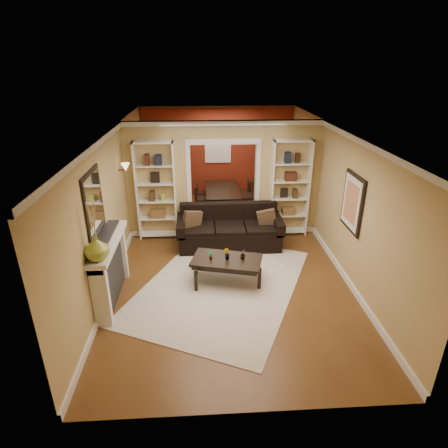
{
  "coord_description": "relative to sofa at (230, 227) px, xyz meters",
  "views": [
    {
      "loc": [
        -0.49,
        -7.2,
        3.92
      ],
      "look_at": [
        -0.1,
        -0.8,
        1.1
      ],
      "focal_mm": 30.0,
      "sensor_mm": 36.0,
      "label": 1
    }
  ],
  "objects": [
    {
      "name": "coffee_table",
      "position": [
        -0.17,
        -1.5,
        -0.21
      ],
      "size": [
        1.42,
        1.0,
        0.49
      ],
      "primitive_type": "cube",
      "rotation": [
        0.0,
        0.0,
        -0.25
      ],
      "color": "black",
      "rests_on": "floor"
    },
    {
      "name": "bookshelf_right",
      "position": [
        1.45,
        0.58,
        0.69
      ],
      "size": [
        0.9,
        0.3,
        2.3
      ],
      "primitive_type": "cube",
      "color": "white",
      "rests_on": "floor"
    },
    {
      "name": "plant_right",
      "position": [
        0.13,
        -1.5,
        0.12
      ],
      "size": [
        0.12,
        0.12,
        0.18
      ],
      "primitive_type": "imported",
      "rotation": [
        0.0,
        0.0,
        4.54
      ],
      "color": "#336626",
      "rests_on": "coffee_table"
    },
    {
      "name": "partition_wall",
      "position": [
        -0.1,
        0.75,
        0.89
      ],
      "size": [
        4.5,
        0.15,
        2.7
      ],
      "primitive_type": "cube",
      "color": "tan",
      "rests_on": "floor"
    },
    {
      "name": "plant_left",
      "position": [
        -0.47,
        -1.5,
        0.13
      ],
      "size": [
        0.12,
        0.12,
        0.19
      ],
      "primitive_type": "imported",
      "rotation": [
        0.0,
        0.0,
        0.69
      ],
      "color": "#336626",
      "rests_on": "coffee_table"
    },
    {
      "name": "fireplace",
      "position": [
        -2.19,
        -1.95,
        0.12
      ],
      "size": [
        0.32,
        1.7,
        1.16
      ],
      "primitive_type": "cube",
      "color": "white",
      "rests_on": "floor"
    },
    {
      "name": "pillow_right",
      "position": [
        0.83,
        -0.02,
        0.19
      ],
      "size": [
        0.4,
        0.13,
        0.4
      ],
      "primitive_type": "cube",
      "rotation": [
        0.0,
        0.0,
        -0.04
      ],
      "color": "brown",
      "rests_on": "sofa"
    },
    {
      "name": "vase",
      "position": [
        -2.19,
        -2.6,
        0.9
      ],
      "size": [
        0.39,
        0.39,
        0.39
      ],
      "primitive_type": "imported",
      "rotation": [
        0.0,
        0.0,
        -0.05
      ],
      "color": "#92A234",
      "rests_on": "fireplace"
    },
    {
      "name": "dining_chair_se",
      "position": [
        0.55,
        2.63,
        -0.07
      ],
      "size": [
        0.47,
        0.47,
        0.77
      ],
      "primitive_type": "cube",
      "rotation": [
        0.0,
        0.0,
        -1.85
      ],
      "color": "black",
      "rests_on": "floor"
    },
    {
      "name": "area_rug",
      "position": [
        -0.28,
        -1.63,
        -0.45
      ],
      "size": [
        3.96,
        4.48,
        0.01
      ],
      "primitive_type": "cube",
      "rotation": [
        0.0,
        0.0,
        -0.43
      ],
      "color": "beige",
      "rests_on": "floor"
    },
    {
      "name": "wall_back",
      "position": [
        -0.1,
        3.55,
        0.89
      ],
      "size": [
        8.0,
        0.0,
        8.0
      ],
      "primitive_type": "plane",
      "rotation": [
        1.57,
        0.0,
        0.0
      ],
      "color": "tan",
      "rests_on": "ground"
    },
    {
      "name": "framed_art",
      "position": [
        2.11,
        -1.45,
        1.09
      ],
      "size": [
        0.04,
        0.85,
        1.05
      ],
      "primitive_type": "cube",
      "color": "black",
      "rests_on": "wall_right"
    },
    {
      "name": "wall_sconce",
      "position": [
        -2.25,
        0.1,
        1.37
      ],
      "size": [
        0.18,
        0.18,
        0.22
      ],
      "primitive_type": "cube",
      "color": "#FFE0A5",
      "rests_on": "wall_left"
    },
    {
      "name": "dining_chair_nw",
      "position": [
        -0.55,
        2.03,
        -0.04
      ],
      "size": [
        0.46,
        0.46,
        0.84
      ],
      "primitive_type": "cube",
      "rotation": [
        0.0,
        0.0,
        1.44
      ],
      "color": "black",
      "rests_on": "floor"
    },
    {
      "name": "dining_window",
      "position": [
        -0.1,
        3.48,
        1.09
      ],
      "size": [
        0.78,
        0.03,
        0.98
      ],
      "primitive_type": "cube",
      "color": "#8CA5CC",
      "rests_on": "wall_back"
    },
    {
      "name": "ceiling",
      "position": [
        -0.1,
        -0.45,
        2.24
      ],
      "size": [
        8.0,
        8.0,
        0.0
      ],
      "primitive_type": "plane",
      "rotation": [
        3.14,
        0.0,
        0.0
      ],
      "color": "white",
      "rests_on": "ground"
    },
    {
      "name": "wall_front",
      "position": [
        -0.1,
        -4.45,
        0.89
      ],
      "size": [
        8.0,
        0.0,
        8.0
      ],
      "primitive_type": "plane",
      "rotation": [
        -1.57,
        0.0,
        0.0
      ],
      "color": "tan",
      "rests_on": "ground"
    },
    {
      "name": "pillow_left",
      "position": [
        -0.83,
        -0.02,
        0.2
      ],
      "size": [
        0.43,
        0.3,
        0.42
      ],
      "primitive_type": "cube",
      "rotation": [
        0.0,
        0.0,
        0.47
      ],
      "color": "brown",
      "rests_on": "sofa"
    },
    {
      "name": "chandelier",
      "position": [
        -0.1,
        2.25,
        1.56
      ],
      "size": [
        0.5,
        0.5,
        0.3
      ],
      "primitive_type": "cube",
      "color": "#3C241B",
      "rests_on": "ceiling"
    },
    {
      "name": "wall_right",
      "position": [
        2.15,
        -0.45,
        0.89
      ],
      "size": [
        0.0,
        8.0,
        8.0
      ],
      "primitive_type": "plane",
      "rotation": [
        1.57,
        0.0,
        -1.57
      ],
      "color": "tan",
      "rests_on": "ground"
    },
    {
      "name": "dining_table",
      "position": [
        0.0,
        2.33,
        -0.16
      ],
      "size": [
        1.7,
        0.95,
        0.6
      ],
      "primitive_type": "imported",
      "rotation": [
        0.0,
        0.0,
        1.57
      ],
      "color": "black",
      "rests_on": "floor"
    },
    {
      "name": "bookshelf_left",
      "position": [
        -1.65,
        0.58,
        0.69
      ],
      "size": [
        0.9,
        0.3,
        2.3
      ],
      "primitive_type": "cube",
      "color": "white",
      "rests_on": "floor"
    },
    {
      "name": "red_back_panel",
      "position": [
        -0.1,
        3.52,
        0.86
      ],
      "size": [
        4.44,
        0.04,
        2.64
      ],
      "primitive_type": "cube",
      "color": "maroon",
      "rests_on": "floor"
    },
    {
      "name": "sofa",
      "position": [
        0.0,
        0.0,
        0.0
      ],
      "size": [
        2.35,
        1.01,
        0.92
      ],
      "primitive_type": "cube",
      "color": "black",
      "rests_on": "floor"
    },
    {
      "name": "mirror",
      "position": [
        -2.33,
        -1.95,
        1.34
      ],
      "size": [
        0.03,
        0.95,
        1.1
      ],
      "primitive_type": "cube",
      "color": "silver",
      "rests_on": "wall_left"
    },
    {
      "name": "floor",
      "position": [
        -0.1,
        -0.45,
        -0.46
      ],
      "size": [
        8.0,
        8.0,
        0.0
      ],
      "primitive_type": "plane",
      "color": "brown",
      "rests_on": "ground"
    },
    {
      "name": "dining_chair_sw",
      "position": [
        -0.55,
        2.63,
        -0.08
      ],
      "size": [
        0.49,
        0.49,
        0.76
      ],
      "primitive_type": "cube",
      "rotation": [
        0.0,
        0.0,
        1.14
      ],
      "color": "black",
      "rests_on": "floor"
    },
    {
      "name": "dining_chair_ne",
      "position": [
        0.55,
        2.03,
        0.01
      ],
      "size": [
        0.61,
        0.61,
        0.94
      ],
      "primitive_type": "cube",
      "rotation": [
        0.0,
        0.0,
        -1.18
      ],
      "color": "black",
      "rests_on": "floor"
    },
    {
      "name": "plant_center",
      "position": [
        -0.17,
        -1.5,
        0.14
      ],
      "size": [
        0.15,
        0.14,
        0.21
      ],
      "primitive_type": "imported",
      "rotation": [
        0.0,
        0.0,
        2.53
      ],
      "color": "#336626",
      "rests_on": "coffee_table"
    },
    {
      "name": "wall_left",
      "position": [
        -2.35,
        -0.45,
        0.89
      ],
      "size": [
        0.0,
        8.0,
        8.0
      ],
      "primitive_type": "plane",
      "rotation": [
        1.57,
        0.0,
        1.57
      ],
      "color": "tan",
      "rests_on": "ground"
    }
  ]
}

